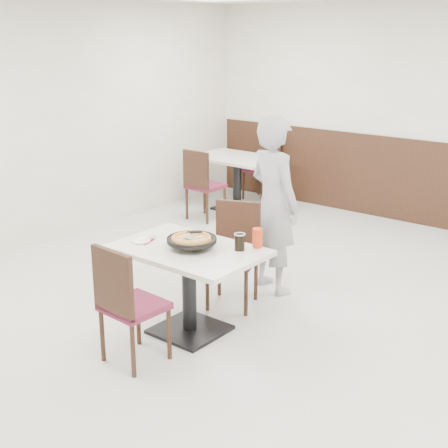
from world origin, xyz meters
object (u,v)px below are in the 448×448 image
Objects in this scene: cola_glass at (240,242)px; red_cup at (258,238)px; chair_far at (232,257)px; bg_chair_left_far at (261,168)px; side_plate at (141,241)px; bg_chair_left_near at (206,184)px; diner_person at (274,205)px; pizza at (191,240)px; chair_near at (134,303)px; bg_table_left at (237,183)px; pizza_pan at (192,243)px; main_table at (189,290)px.

red_cup is at bearing 63.71° from cola_glass.
chair_far is 1.00× the size of bg_chair_left_far.
bg_chair_left_near is (-1.61, 2.73, -0.28)m from side_plate.
diner_person is (-0.33, 0.97, 0.04)m from cola_glass.
bg_chair_left_near is at bearing 128.31° from pizza.
chair_near and chair_far have the same top height.
bg_chair_left_far is (-2.05, 2.68, -0.38)m from diner_person.
bg_chair_left_far is at bearing -35.59° from diner_person.
bg_table_left is (-2.41, 2.88, -0.45)m from red_cup.
chair_near is at bearing -92.97° from pizza_pan.
bg_chair_left_near reaches higher than main_table.
chair_far reaches higher than main_table.
bg_table_left is (-1.94, 2.60, -0.10)m from chair_far.
pizza_pan is 0.46m from side_plate.
main_table is at bearing -150.04° from pizza_pan.
bg_chair_left_far is at bearing 125.05° from red_cup.
chair_near is (-0.01, -0.61, 0.10)m from main_table.
diner_person is at bearing -45.59° from bg_table_left.
chair_near reaches higher than pizza_pan.
side_plate is at bearing -155.22° from cola_glass.
bg_chair_left_near is (-2.45, 2.23, -0.35)m from red_cup.
pizza_pan is 2.06× the size of red_cup.
chair_far is at bearing -43.94° from bg_chair_left_near.
bg_table_left is (-2.34, 3.02, -0.44)m from cola_glass.
main_table is at bearing 105.92° from diner_person.
main_table is 1.26× the size of bg_chair_left_far.
red_cup is at bearing 127.87° from chair_far.
bg_chair_left_near is (-1.97, 1.95, 0.00)m from chair_far.
chair_near and bg_chair_left_far have the same top height.
chair_far is 7.31× the size of cola_glass.
pizza is 2.67× the size of cola_glass.
bg_chair_left_near is (-0.03, -0.65, 0.10)m from bg_table_left.
diner_person is (-0.00, 1.18, 0.06)m from pizza_pan.
pizza_pan is at bearing 29.96° from main_table.
side_plate is at bearing -65.03° from bg_table_left.
red_cup is (0.48, -0.28, 0.35)m from chair_far.
cola_glass is (0.36, 0.83, 0.34)m from chair_near.
diner_person is 1.80× the size of bg_chair_left_near.
diner_person reaches higher than pizza.
pizza_pan is 0.35× the size of bg_chair_left_near.
pizza_pan is at bearing -50.84° from bg_chair_left_near.
diner_person is (0.03, 1.80, 0.38)m from chair_near.
cola_glass is at bearing 24.78° from side_plate.
pizza_pan is at bearing -148.35° from cola_glass.
main_table is at bearing 92.34° from chair_near.
pizza_pan is at bearing 107.09° from diner_person.
red_cup is (0.40, 0.35, 0.04)m from pizza_pan.
chair_far is 5.94× the size of red_cup.
bg_chair_left_far is at bearing 94.27° from bg_table_left.
diner_person is 1.80× the size of bg_chair_left_far.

